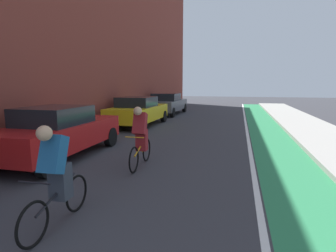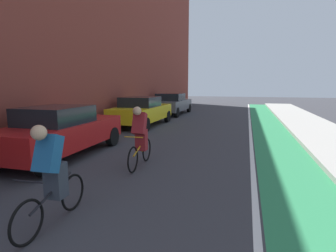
% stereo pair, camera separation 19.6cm
% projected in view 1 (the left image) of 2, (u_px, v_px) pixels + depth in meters
% --- Properties ---
extents(ground_plane, '(76.70, 76.70, 0.00)m').
position_uv_depth(ground_plane, '(190.00, 134.00, 11.56)').
color(ground_plane, '#38383D').
extents(bike_lane_paint, '(1.60, 34.86, 0.00)m').
position_uv_depth(bike_lane_paint, '(266.00, 130.00, 12.62)').
color(bike_lane_paint, '#2D8451').
rests_on(bike_lane_paint, ground).
extents(lane_divider_stripe, '(0.12, 34.86, 0.00)m').
position_uv_depth(lane_divider_stripe, '(247.00, 129.00, 12.85)').
color(lane_divider_stripe, white).
rests_on(lane_divider_stripe, ground).
extents(sidewalk_right, '(2.56, 34.86, 0.14)m').
position_uv_depth(sidewalk_right, '(315.00, 131.00, 12.08)').
color(sidewalk_right, '#A8A59E').
rests_on(sidewalk_right, ground).
extents(parked_sedan_red, '(1.92, 4.49, 1.53)m').
position_uv_depth(parked_sedan_red, '(59.00, 132.00, 7.79)').
color(parked_sedan_red, red).
rests_on(parked_sedan_red, ground).
extents(parked_sedan_yellow_cab, '(2.01, 4.50, 1.53)m').
position_uv_depth(parked_sedan_yellow_cab, '(138.00, 111.00, 13.87)').
color(parked_sedan_yellow_cab, yellow).
rests_on(parked_sedan_yellow_cab, ground).
extents(parked_sedan_gray, '(2.08, 4.77, 1.53)m').
position_uv_depth(parked_sedan_gray, '(167.00, 103.00, 19.37)').
color(parked_sedan_gray, '#595B60').
rests_on(parked_sedan_gray, ground).
extents(cyclist_lead, '(0.48, 1.68, 1.59)m').
position_uv_depth(cyclist_lead, '(56.00, 176.00, 3.96)').
color(cyclist_lead, black).
rests_on(cyclist_lead, ground).
extents(cyclist_mid, '(0.48, 1.70, 1.61)m').
position_uv_depth(cyclist_mid, '(141.00, 137.00, 6.92)').
color(cyclist_mid, black).
rests_on(cyclist_mid, ground).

